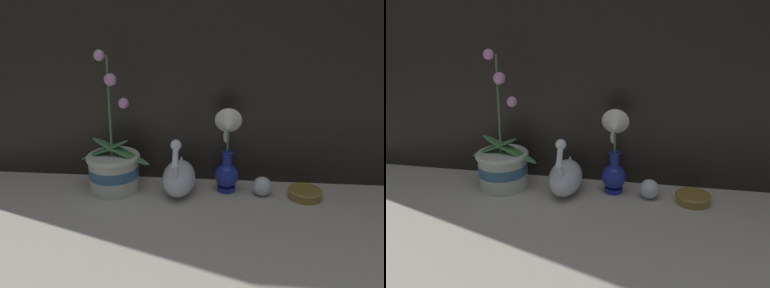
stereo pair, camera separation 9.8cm
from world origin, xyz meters
The scene contains 7 objects.
ground_plane centered at (0.00, 0.00, 0.00)m, with size 2.80×2.80×0.00m, color #BCB2A3.
window_backdrop centered at (0.00, 0.29, 0.60)m, with size 2.80×0.03×1.20m.
orchid_potted_plant centered at (-0.30, 0.16, 0.08)m, with size 0.25×0.18×0.47m.
swan_figurine centered at (-0.08, 0.16, 0.06)m, with size 0.11×0.21×0.21m.
blue_vase centered at (0.08, 0.17, 0.13)m, with size 0.09×0.11×0.29m.
glass_sphere centered at (0.19, 0.16, 0.03)m, with size 0.06×0.06×0.06m.
amber_dish centered at (0.33, 0.16, 0.02)m, with size 0.11×0.11×0.03m.
Camera 2 is at (0.16, -0.96, 0.58)m, focal length 35.00 mm.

